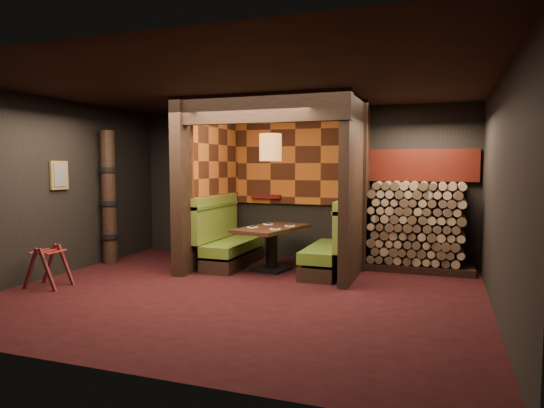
{
  "coord_description": "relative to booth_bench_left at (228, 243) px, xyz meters",
  "views": [
    {
      "loc": [
        2.63,
        -6.12,
        1.78
      ],
      "look_at": [
        0.0,
        1.3,
        1.15
      ],
      "focal_mm": 32.0,
      "sensor_mm": 36.0,
      "label": 1
    }
  ],
  "objects": [
    {
      "name": "place_settings",
      "position": [
        0.87,
        -0.12,
        0.36
      ],
      "size": [
        0.72,
        0.75,
        0.03
      ],
      "color": "white",
      "rests_on": "dining_table"
    },
    {
      "name": "wall_right",
      "position": [
        4.22,
        -1.65,
        1.02
      ],
      "size": [
        0.02,
        5.5,
        2.85
      ],
      "primitive_type": "cube",
      "color": "black",
      "rests_on": "ground"
    },
    {
      "name": "partition_left",
      "position": [
        -0.39,
        -0.0,
        1.02
      ],
      "size": [
        0.2,
        2.2,
        2.85
      ],
      "primitive_type": "cube",
      "color": "black",
      "rests_on": "floor"
    },
    {
      "name": "lacquer_shelf",
      "position": [
        0.36,
        1.0,
        0.78
      ],
      "size": [
        0.6,
        0.12,
        0.07
      ],
      "primitive_type": "cube",
      "color": "#550E13",
      "rests_on": "wall_back"
    },
    {
      "name": "wall_back",
      "position": [
        0.96,
        1.11,
        1.02
      ],
      "size": [
        6.5,
        0.02,
        2.85
      ],
      "primitive_type": "cube",
      "color": "black",
      "rests_on": "ground"
    },
    {
      "name": "totem_column",
      "position": [
        -2.09,
        -0.55,
        0.79
      ],
      "size": [
        0.31,
        0.31,
        2.4
      ],
      "color": "black",
      "rests_on": "floor"
    },
    {
      "name": "tapa_back_panel",
      "position": [
        0.94,
        1.06,
        1.42
      ],
      "size": [
        2.4,
        0.06,
        1.55
      ],
      "primitive_type": "cube",
      "color": "#A54F1A",
      "rests_on": "wall_back"
    },
    {
      "name": "luggage_rack",
      "position": [
        -1.83,
        -2.27,
        -0.08
      ],
      "size": [
        0.62,
        0.45,
        0.65
      ],
      "color": "#4E1718",
      "rests_on": "floor"
    },
    {
      "name": "floor",
      "position": [
        0.96,
        -1.65,
        -0.41
      ],
      "size": [
        6.5,
        5.5,
        0.02
      ],
      "primitive_type": "cube",
      "color": "black",
      "rests_on": "ground"
    },
    {
      "name": "mosaic_header",
      "position": [
        3.25,
        1.03,
        1.38
      ],
      "size": [
        1.83,
        0.1,
        0.56
      ],
      "primitive_type": "cube",
      "color": "maroon",
      "rests_on": "wall_back"
    },
    {
      "name": "booth_bench_left",
      "position": [
        0.0,
        0.0,
        0.0
      ],
      "size": [
        0.68,
        1.6,
        1.14
      ],
      "color": "black",
      "rests_on": "floor"
    },
    {
      "name": "firewood_stack",
      "position": [
        3.25,
        0.7,
        0.35
      ],
      "size": [
        1.73,
        0.7,
        1.5
      ],
      "color": "black",
      "rests_on": "floor"
    },
    {
      "name": "wall_left",
      "position": [
        -2.3,
        -1.65,
        1.02
      ],
      "size": [
        0.02,
        5.5,
        2.85
      ],
      "primitive_type": "cube",
      "color": "black",
      "rests_on": "ground"
    },
    {
      "name": "header_beam",
      "position": [
        0.94,
        -0.95,
        2.23
      ],
      "size": [
        2.85,
        0.18,
        0.44
      ],
      "primitive_type": "cube",
      "color": "black",
      "rests_on": "partition_left"
    },
    {
      "name": "partition_right",
      "position": [
        2.26,
        0.05,
        1.02
      ],
      "size": [
        0.15,
        2.1,
        2.85
      ],
      "primitive_type": "cube",
      "color": "black",
      "rests_on": "floor"
    },
    {
      "name": "framed_picture",
      "position": [
        -2.25,
        -1.55,
        1.22
      ],
      "size": [
        0.05,
        0.36,
        0.46
      ],
      "color": "olive",
      "rests_on": "wall_left"
    },
    {
      "name": "ceiling",
      "position": [
        0.96,
        -1.65,
        2.46
      ],
      "size": [
        6.5,
        5.5,
        0.02
      ],
      "primitive_type": "cube",
      "color": "black",
      "rests_on": "ground"
    },
    {
      "name": "tapa_side_panel",
      "position": [
        -0.27,
        0.17,
        1.45
      ],
      "size": [
        0.04,
        1.85,
        1.45
      ],
      "primitive_type": "cube",
      "color": "#A54F1A",
      "rests_on": "partition_left"
    },
    {
      "name": "pendant_lamp",
      "position": [
        0.87,
        -0.17,
        1.68
      ],
      "size": [
        0.37,
        0.37,
        1.0
      ],
      "color": "#9D5F30",
      "rests_on": "ceiling"
    },
    {
      "name": "booth_bench_right",
      "position": [
        1.89,
        0.0,
        0.0
      ],
      "size": [
        0.68,
        1.6,
        1.14
      ],
      "color": "black",
      "rests_on": "floor"
    },
    {
      "name": "dining_table",
      "position": [
        0.87,
        -0.12,
        0.11
      ],
      "size": [
        1.05,
        1.54,
        0.74
      ],
      "color": "black",
      "rests_on": "floor"
    },
    {
      "name": "wall_front",
      "position": [
        0.96,
        -4.41,
        1.02
      ],
      "size": [
        6.5,
        0.02,
        2.85
      ],
      "primitive_type": "cube",
      "color": "black",
      "rests_on": "ground"
    },
    {
      "name": "bay_front_post",
      "position": [
        2.35,
        0.31,
        1.02
      ],
      "size": [
        0.08,
        0.08,
        2.85
      ],
      "primitive_type": "cube",
      "color": "black",
      "rests_on": "floor"
    }
  ]
}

